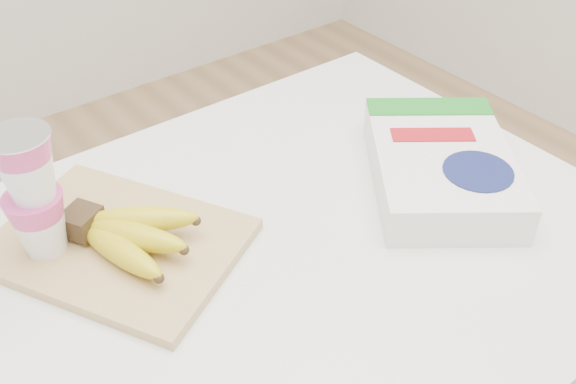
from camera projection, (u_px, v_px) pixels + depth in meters
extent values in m
cube|color=tan|center=(118.00, 244.00, 0.88)|extent=(0.37, 0.40, 0.02)
cube|color=#382816|center=(82.00, 221.00, 0.87)|extent=(0.06, 0.06, 0.03)
ellipsoid|color=gold|center=(120.00, 251.00, 0.83)|extent=(0.07, 0.17, 0.05)
sphere|color=#382816|center=(159.00, 278.00, 0.79)|extent=(0.01, 0.01, 0.01)
ellipsoid|color=gold|center=(133.00, 236.00, 0.84)|extent=(0.12, 0.16, 0.05)
sphere|color=#382816|center=(184.00, 250.00, 0.82)|extent=(0.01, 0.01, 0.01)
ellipsoid|color=gold|center=(140.00, 219.00, 0.86)|extent=(0.15, 0.13, 0.05)
sphere|color=#382816|center=(196.00, 221.00, 0.86)|extent=(0.01, 0.01, 0.01)
cylinder|color=silver|center=(16.00, 135.00, 0.75)|extent=(0.08, 0.08, 0.00)
cube|color=white|center=(441.00, 166.00, 0.98)|extent=(0.34, 0.36, 0.06)
cube|color=#1B7D22|center=(429.00, 107.00, 1.06)|extent=(0.19, 0.16, 0.00)
cylinder|color=#141B4C|center=(478.00, 171.00, 0.92)|extent=(0.14, 0.14, 0.00)
cube|color=#A8131C|center=(432.00, 135.00, 0.99)|extent=(0.12, 0.11, 0.00)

